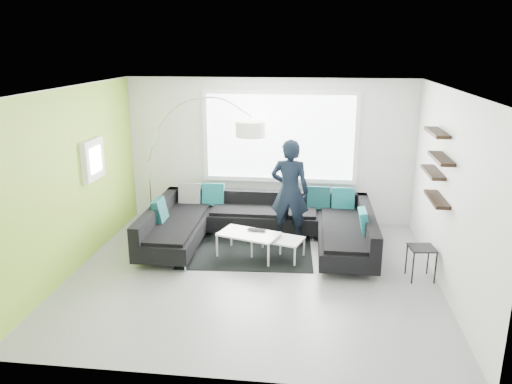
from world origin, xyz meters
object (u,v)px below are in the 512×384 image
(sectional_sofa, at_px, (260,228))
(person, at_px, (290,191))
(arc_lamp, at_px, (148,161))
(coffee_table, at_px, (263,245))
(side_table, at_px, (421,263))
(laptop, at_px, (256,231))

(sectional_sofa, xyz_separation_m, person, (0.48, 0.36, 0.56))
(arc_lamp, bearing_deg, coffee_table, -16.61)
(coffee_table, distance_m, side_table, 2.48)
(side_table, height_order, person, person)
(coffee_table, distance_m, person, 1.11)
(laptop, bearing_deg, side_table, -3.59)
(sectional_sofa, relative_size, coffee_table, 3.08)
(person, relative_size, laptop, 5.49)
(coffee_table, height_order, arc_lamp, arc_lamp)
(sectional_sofa, bearing_deg, arc_lamp, 156.84)
(laptop, bearing_deg, person, 62.36)
(sectional_sofa, distance_m, side_table, 2.69)
(arc_lamp, bearing_deg, sectional_sofa, -9.68)
(person, height_order, laptop, person)
(person, distance_m, laptop, 0.99)
(person, bearing_deg, arc_lamp, -5.64)
(coffee_table, xyz_separation_m, laptop, (-0.13, 0.08, 0.22))
(sectional_sofa, relative_size, person, 2.07)
(coffee_table, xyz_separation_m, person, (0.38, 0.75, 0.72))
(sectional_sofa, distance_m, coffee_table, 0.44)
(sectional_sofa, height_order, arc_lamp, arc_lamp)
(sectional_sofa, height_order, laptop, sectional_sofa)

